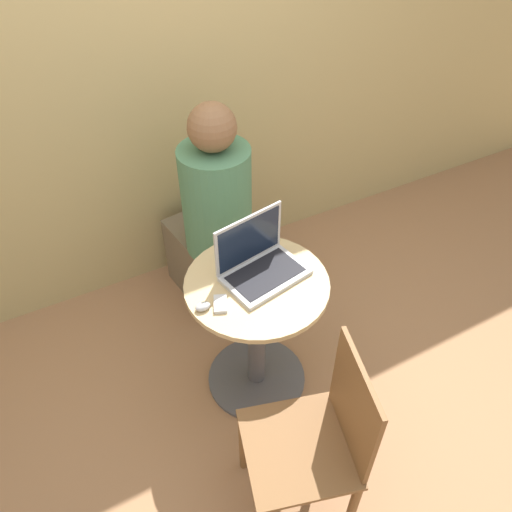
# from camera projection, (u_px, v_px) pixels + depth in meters

# --- Properties ---
(ground_plane) EXTENTS (12.00, 12.00, 0.00)m
(ground_plane) POSITION_uv_depth(u_px,v_px,m) (257.00, 378.00, 2.60)
(ground_plane) COLOR #9E704C
(back_wall) EXTENTS (7.00, 0.05, 2.60)m
(back_wall) POSITION_uv_depth(u_px,v_px,m) (154.00, 60.00, 2.41)
(back_wall) COLOR tan
(back_wall) RESTS_ON ground_plane
(round_table) EXTENTS (0.62, 0.62, 0.71)m
(round_table) POSITION_uv_depth(u_px,v_px,m) (257.00, 324.00, 2.31)
(round_table) COLOR #4C4C51
(round_table) RESTS_ON ground_plane
(laptop) EXTENTS (0.39, 0.29, 0.26)m
(laptop) POSITION_uv_depth(u_px,v_px,m) (259.00, 263.00, 2.13)
(laptop) COLOR #B7B7BC
(laptop) RESTS_ON round_table
(cell_phone) EXTENTS (0.09, 0.11, 0.02)m
(cell_phone) POSITION_uv_depth(u_px,v_px,m) (220.00, 304.00, 2.02)
(cell_phone) COLOR silver
(cell_phone) RESTS_ON round_table
(computer_mouse) EXTENTS (0.06, 0.04, 0.03)m
(computer_mouse) POSITION_uv_depth(u_px,v_px,m) (203.00, 306.00, 2.00)
(computer_mouse) COLOR #B2B2B7
(computer_mouse) RESTS_ON round_table
(chair_empty) EXTENTS (0.49, 0.49, 0.87)m
(chair_empty) POSITION_uv_depth(u_px,v_px,m) (316.00, 441.00, 1.86)
(chair_empty) COLOR brown
(chair_empty) RESTS_ON ground_plane
(person_seated) EXTENTS (0.39, 0.57, 1.26)m
(person_seated) POSITION_uv_depth(u_px,v_px,m) (213.00, 227.00, 2.69)
(person_seated) COLOR brown
(person_seated) RESTS_ON ground_plane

